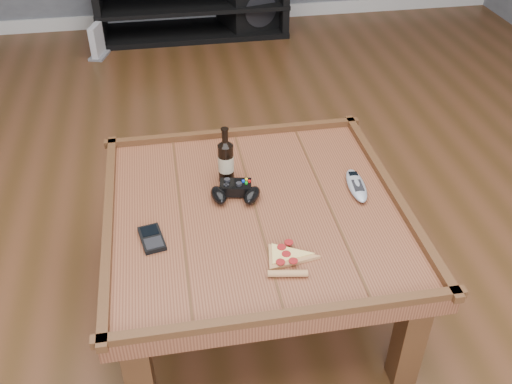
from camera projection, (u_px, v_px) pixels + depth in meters
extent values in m
plane|color=#462B14|center=(256.00, 300.00, 2.19)|extent=(6.00, 6.00, 0.00)
cube|color=silver|center=(191.00, 16.00, 4.52)|extent=(5.00, 0.02, 0.10)
cube|color=#592C19|center=(255.00, 216.00, 1.94)|extent=(1.00, 1.00, 0.06)
cube|color=#432312|center=(140.00, 378.00, 1.69)|extent=(0.08, 0.08, 0.39)
cube|color=#432312|center=(409.00, 339.00, 1.80)|extent=(0.08, 0.08, 0.39)
cube|color=#432312|center=(138.00, 205.00, 2.35)|extent=(0.08, 0.08, 0.39)
cube|color=#432312|center=(334.00, 185.00, 2.46)|extent=(0.08, 0.08, 0.39)
cube|color=#432312|center=(235.00, 132.00, 2.30)|extent=(1.03, 0.03, 0.03)
cube|color=#432312|center=(286.00, 316.00, 1.53)|extent=(1.03, 0.03, 0.03)
cube|color=#432312|center=(393.00, 191.00, 1.98)|extent=(0.03, 1.03, 0.03)
cube|color=#432312|center=(108.00, 222.00, 1.85)|extent=(0.03, 1.03, 0.03)
cube|color=black|center=(192.00, 4.00, 4.22)|extent=(1.40, 0.45, 0.03)
cube|color=black|center=(194.00, 31.00, 4.34)|extent=(1.40, 0.45, 0.04)
cube|color=black|center=(99.00, 6.00, 4.11)|extent=(0.05, 0.44, 0.50)
cylinder|color=black|center=(226.00, 163.00, 2.01)|extent=(0.06, 0.06, 0.15)
cone|color=black|center=(225.00, 142.00, 1.96)|extent=(0.05, 0.05, 0.03)
cylinder|color=black|center=(225.00, 136.00, 1.94)|extent=(0.02, 0.02, 0.05)
cylinder|color=black|center=(225.00, 129.00, 1.93)|extent=(0.03, 0.03, 0.01)
cylinder|color=tan|center=(226.00, 163.00, 2.01)|extent=(0.06, 0.06, 0.06)
cube|color=black|center=(236.00, 187.00, 1.97)|extent=(0.12, 0.09, 0.04)
ellipsoid|color=black|center=(219.00, 195.00, 1.94)|extent=(0.07, 0.10, 0.04)
ellipsoid|color=black|center=(252.00, 195.00, 1.94)|extent=(0.09, 0.10, 0.04)
cylinder|color=black|center=(227.00, 180.00, 1.97)|extent=(0.02, 0.02, 0.01)
cylinder|color=black|center=(239.00, 184.00, 1.95)|extent=(0.02, 0.02, 0.01)
cylinder|color=yellow|center=(246.00, 179.00, 1.98)|extent=(0.01, 0.01, 0.01)
cylinder|color=red|center=(249.00, 181.00, 1.97)|extent=(0.01, 0.01, 0.01)
cylinder|color=#0C33CC|center=(243.00, 181.00, 1.97)|extent=(0.01, 0.01, 0.01)
cylinder|color=#0C9919|center=(246.00, 183.00, 1.96)|extent=(0.01, 0.01, 0.01)
cylinder|color=tan|center=(288.00, 273.00, 1.66)|extent=(0.12, 0.04, 0.02)
cylinder|color=maroon|center=(280.00, 262.00, 1.69)|extent=(0.03, 0.03, 0.00)
cylinder|color=maroon|center=(293.00, 261.00, 1.70)|extent=(0.03, 0.03, 0.00)
cylinder|color=maroon|center=(286.00, 254.00, 1.72)|extent=(0.03, 0.03, 0.00)
cylinder|color=maroon|center=(282.00, 247.00, 1.75)|extent=(0.03, 0.03, 0.00)
cylinder|color=maroon|center=(289.00, 242.00, 1.76)|extent=(0.03, 0.03, 0.00)
cube|color=black|center=(152.00, 239.00, 1.79)|extent=(0.09, 0.14, 0.02)
cube|color=black|center=(150.00, 231.00, 1.81)|extent=(0.06, 0.06, 0.00)
cube|color=black|center=(154.00, 243.00, 1.76)|extent=(0.06, 0.06, 0.00)
ellipsoid|color=#90959C|center=(356.00, 185.00, 2.00)|extent=(0.08, 0.20, 0.03)
cube|color=black|center=(353.00, 174.00, 2.04)|extent=(0.03, 0.03, 0.00)
cube|color=black|center=(358.00, 185.00, 1.98)|extent=(0.04, 0.07, 0.00)
cube|color=black|center=(249.00, 2.00, 4.34)|extent=(0.49, 0.49, 0.40)
cylinder|color=black|center=(261.00, 11.00, 4.19)|extent=(0.24, 0.08, 0.25)
cube|color=gray|center=(99.00, 55.00, 4.01)|extent=(0.15, 0.20, 0.02)
cube|color=silver|center=(97.00, 40.00, 3.95)|extent=(0.09, 0.17, 0.21)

